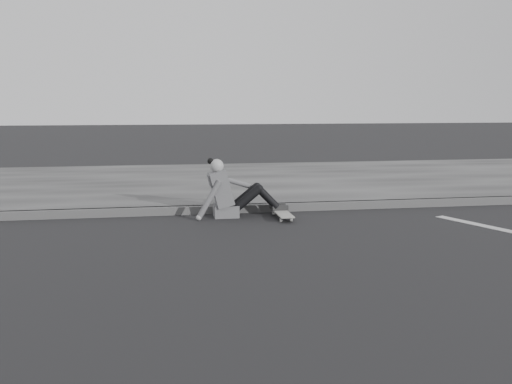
% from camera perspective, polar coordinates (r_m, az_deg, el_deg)
% --- Properties ---
extents(ground, '(80.00, 80.00, 0.00)m').
position_cam_1_polar(ground, '(6.34, 2.48, -6.37)').
color(ground, black).
rests_on(ground, ground).
extents(curb, '(24.00, 0.16, 0.12)m').
position_cam_1_polar(curb, '(8.80, -1.02, -1.64)').
color(curb, '#434343').
rests_on(curb, ground).
extents(sidewalk, '(24.00, 6.00, 0.12)m').
position_cam_1_polar(sidewalk, '(11.76, -3.22, 1.01)').
color(sidewalk, '#3B3B3B').
rests_on(sidewalk, ground).
extents(skateboard, '(0.20, 0.78, 0.09)m').
position_cam_1_polar(skateboard, '(8.36, 2.64, -2.14)').
color(skateboard, '#A4A59F').
rests_on(skateboard, ground).
extents(seated_woman, '(1.38, 0.46, 0.88)m').
position_cam_1_polar(seated_woman, '(8.43, -2.59, -0.05)').
color(seated_woman, '#525355').
rests_on(seated_woman, ground).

